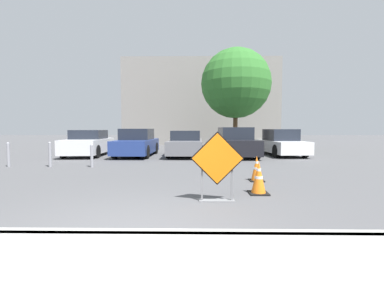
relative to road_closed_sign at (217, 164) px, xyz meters
name	(u,v)px	position (x,y,z in m)	size (l,w,h in m)	color
ground_plane	(177,158)	(-1.45, 8.08, -0.80)	(96.00, 96.00, 0.00)	#4C4C4F
sidewalk_strip	(91,282)	(-1.45, -2.97, -0.73)	(22.91, 2.10, 0.14)	#999993
curb_lip	(123,236)	(-1.45, -1.92, -0.73)	(22.91, 0.20, 0.14)	#999993
road_closed_sign	(217,164)	(0.00, 0.00, 0.00)	(1.12, 0.20, 1.48)	black
traffic_cone_nearest	(259,178)	(1.03, 0.68, -0.42)	(0.45, 0.45, 0.78)	black
traffic_cone_second	(257,169)	(1.34, 2.16, -0.43)	(0.41, 0.41, 0.75)	black
parked_car_nearest	(89,144)	(-6.53, 9.12, -0.11)	(2.09, 4.13, 1.46)	silver
parked_car_second	(137,143)	(-3.77, 9.03, -0.09)	(1.93, 4.20, 1.53)	navy
parked_car_third	(186,144)	(-1.01, 9.33, -0.13)	(1.93, 4.71, 1.42)	slate
parked_car_fourth	(235,143)	(1.75, 9.00, -0.06)	(2.08, 4.49, 1.61)	black
parked_car_fifth	(281,143)	(4.51, 9.69, -0.11)	(1.97, 4.40, 1.50)	white
bollard_nearest	(92,155)	(-4.59, 4.77, -0.31)	(0.12, 0.12, 0.92)	gray
bollard_second	(50,154)	(-6.27, 4.77, -0.26)	(0.12, 0.12, 1.01)	gray
bollard_third	(8,154)	(-7.94, 4.77, -0.27)	(0.12, 0.12, 0.99)	gray
building_facade_backdrop	(201,104)	(0.04, 21.09, 3.29)	(14.87, 5.00, 8.18)	gray
street_tree_behind_lot	(236,84)	(2.40, 13.24, 3.95)	(4.94, 4.94, 7.22)	#513823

